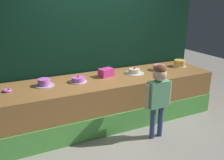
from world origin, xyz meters
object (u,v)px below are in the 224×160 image
child_figure (159,92)px  cake_right (159,67)px  cake_left (78,80)px  cake_far_right (180,63)px  cake_center (134,71)px  pink_box (106,72)px  donut (7,90)px  cake_far_left (44,83)px

child_figure → cake_right: child_figure is taller
cake_left → cake_far_right: size_ratio=0.99×
cake_left → cake_far_right: cake_far_right is taller
cake_center → cake_far_right: (1.10, 0.04, 0.03)m
pink_box → cake_left: bearing=-171.1°
donut → cake_center: bearing=-0.1°
pink_box → cake_right: pink_box is taller
cake_center → cake_right: size_ratio=1.30×
cake_left → donut: bearing=178.7°
child_figure → cake_right: 1.12m
cake_center → cake_far_right: bearing=1.9°
pink_box → cake_center: (0.55, -0.07, -0.03)m
child_figure → cake_left: size_ratio=4.30×
child_figure → pink_box: bearing=114.2°
pink_box → donut: bearing=-177.8°
donut → cake_center: cake_center is taller
donut → cake_right: size_ratio=0.46×
pink_box → cake_left: pink_box is taller
cake_center → donut: bearing=179.9°
child_figure → cake_far_left: (-1.54, 0.95, 0.08)m
cake_left → cake_right: cake_left is taller
pink_box → cake_left: (-0.55, -0.09, -0.03)m
donut → cake_right: 2.75m
cake_left → cake_center: (1.10, 0.02, -0.00)m
cake_far_left → cake_right: size_ratio=1.13×
cake_right → cake_far_left: bearing=178.9°
donut → cake_left: (1.10, -0.02, 0.02)m
pink_box → cake_right: 1.10m
cake_center → cake_right: cake_center is taller
cake_center → cake_right: bearing=-0.7°
donut → cake_center: 2.20m
pink_box → cake_left: size_ratio=0.87×
child_figure → cake_far_right: child_figure is taller
pink_box → cake_left: 0.56m
cake_far_right → child_figure: bearing=-141.9°
cake_left → cake_far_right: bearing=1.5°
donut → cake_far_left: size_ratio=0.41×
donut → cake_far_right: (3.30, 0.03, 0.05)m
child_figure → pink_box: size_ratio=4.94×
cake_far_left → cake_center: size_ratio=0.87×
pink_box → cake_far_left: (-1.10, -0.03, -0.02)m
cake_right → cake_far_right: 0.55m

